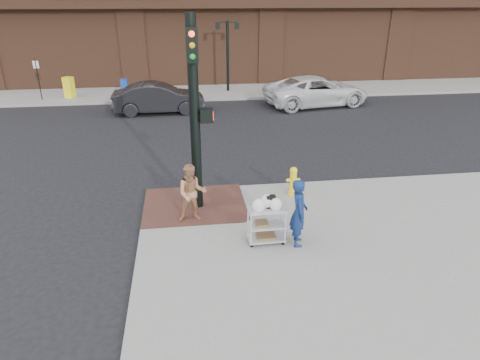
{
  "coord_description": "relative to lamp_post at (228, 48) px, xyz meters",
  "views": [
    {
      "loc": [
        -0.79,
        -9.8,
        5.52
      ],
      "look_at": [
        0.54,
        -0.08,
        1.25
      ],
      "focal_mm": 32.0,
      "sensor_mm": 36.0,
      "label": 1
    }
  ],
  "objects": [
    {
      "name": "ground",
      "position": [
        -2.0,
        -16.0,
        -2.62
      ],
      "size": [
        220.0,
        220.0,
        0.0
      ],
      "primitive_type": "plane",
      "color": "black",
      "rests_on": "ground"
    },
    {
      "name": "newsbox_yellow",
      "position": [
        -9.05,
        -0.69,
        -1.89
      ],
      "size": [
        0.62,
        0.59,
        1.15
      ],
      "primitive_type": "cube",
      "rotation": [
        0.0,
        0.0,
        -0.42
      ],
      "color": "yellow",
      "rests_on": "sidewalk_far"
    },
    {
      "name": "minivan_white",
      "position": [
        4.36,
        -3.75,
        -1.84
      ],
      "size": [
        5.96,
        3.52,
        1.55
      ],
      "primitive_type": "imported",
      "rotation": [
        0.0,
        0.0,
        1.75
      ],
      "color": "white",
      "rests_on": "ground"
    },
    {
      "name": "traffic_signal_pole",
      "position": [
        -2.48,
        -15.23,
        0.21
      ],
      "size": [
        0.61,
        0.51,
        5.0
      ],
      "color": "black",
      "rests_on": "sidewalk_near"
    },
    {
      "name": "pedestrian_tan",
      "position": [
        -2.68,
        -15.99,
        -1.7
      ],
      "size": [
        0.75,
        0.59,
        1.53
      ],
      "primitive_type": "imported",
      "rotation": [
        0.0,
        0.0,
        0.02
      ],
      "color": "#B57B55",
      "rests_on": "sidewalk_near"
    },
    {
      "name": "woman_blue",
      "position": [
        -0.29,
        -17.44,
        -1.66
      ],
      "size": [
        0.47,
        0.64,
        1.62
      ],
      "primitive_type": "imported",
      "rotation": [
        0.0,
        0.0,
        1.42
      ],
      "color": "navy",
      "rests_on": "sidewalk_near"
    },
    {
      "name": "sedan_dark",
      "position": [
        -3.94,
        -4.21,
        -1.87
      ],
      "size": [
        4.57,
        1.65,
        1.5
      ],
      "primitive_type": "imported",
      "rotation": [
        0.0,
        0.0,
        1.59
      ],
      "color": "black",
      "rests_on": "ground"
    },
    {
      "name": "parking_sign",
      "position": [
        -10.5,
        -1.0,
        -1.37
      ],
      "size": [
        0.05,
        0.05,
        2.2
      ],
      "primitive_type": "cylinder",
      "color": "black",
      "rests_on": "sidewalk_far"
    },
    {
      "name": "newsbox_blue",
      "position": [
        -6.05,
        -0.42,
        -2.01
      ],
      "size": [
        0.41,
        0.38,
        0.91
      ],
      "primitive_type": "cube",
      "rotation": [
        0.0,
        0.0,
        -0.09
      ],
      "color": "#173D9B",
      "rests_on": "sidewalk_far"
    },
    {
      "name": "utility_cart",
      "position": [
        -1.01,
        -17.29,
        -1.93
      ],
      "size": [
        0.87,
        0.5,
        1.19
      ],
      "color": "#B0B0B5",
      "rests_on": "sidewalk_near"
    },
    {
      "name": "lamp_post",
      "position": [
        0.0,
        0.0,
        0.0
      ],
      "size": [
        1.32,
        0.22,
        4.0
      ],
      "color": "black",
      "rests_on": "sidewalk_far"
    },
    {
      "name": "brick_curb_ramp",
      "position": [
        -2.6,
        -15.1,
        -2.46
      ],
      "size": [
        2.8,
        2.4,
        0.01
      ],
      "primitive_type": "cube",
      "color": "#4C2923",
      "rests_on": "sidewalk_near"
    },
    {
      "name": "sidewalk_far",
      "position": [
        10.5,
        16.0,
        -2.54
      ],
      "size": [
        65.0,
        36.0,
        0.15
      ],
      "primitive_type": "cube",
      "color": "gray",
      "rests_on": "ground"
    },
    {
      "name": "fire_hydrant",
      "position": [
        0.26,
        -14.79,
        -2.04
      ],
      "size": [
        0.4,
        0.28,
        0.84
      ],
      "color": "yellow",
      "rests_on": "sidewalk_near"
    }
  ]
}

